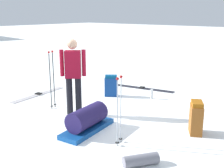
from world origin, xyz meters
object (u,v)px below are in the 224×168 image
(ski_pair_near, at_px, (39,94))
(ski_poles_planted_far, at_px, (52,77))
(thermos_bottle, at_px, (152,94))
(backpack_bright, at_px, (196,118))
(gear_sled, at_px, (87,120))
(skier_standing, at_px, (73,73))
(ski_poles_planted_near, at_px, (119,107))
(backpack_large_dark, at_px, (111,86))
(ski_pair_far, at_px, (142,88))
(sleeping_mat_rolled, at_px, (141,160))

(ski_pair_near, xyz_separation_m, ski_poles_planted_far, (-0.43, -1.19, 0.75))
(ski_poles_planted_far, relative_size, thermos_bottle, 5.34)
(thermos_bottle, bearing_deg, ski_pair_near, 123.09)
(ski_poles_planted_far, bearing_deg, backpack_bright, -76.40)
(ski_pair_near, relative_size, gear_sled, 1.43)
(skier_standing, height_order, ski_poles_planted_near, skier_standing)
(backpack_large_dark, xyz_separation_m, backpack_bright, (-0.86, -2.82, 0.03))
(skier_standing, bearing_deg, ski_poles_planted_far, 92.72)
(ski_pair_far, distance_m, sleeping_mat_rolled, 4.43)
(skier_standing, bearing_deg, gear_sled, -118.47)
(ski_poles_planted_near, distance_m, ski_poles_planted_far, 2.48)
(ski_pair_far, xyz_separation_m, backpack_bright, (-2.05, -2.60, 0.30))
(gear_sled, bearing_deg, ski_pair_near, 72.64)
(skier_standing, distance_m, backpack_large_dark, 1.77)
(skier_standing, bearing_deg, ski_pair_far, 0.94)
(backpack_bright, height_order, gear_sled, backpack_bright)
(ski_poles_planted_far, distance_m, thermos_bottle, 2.67)
(ski_poles_planted_near, bearing_deg, ski_pair_near, 75.75)
(backpack_bright, bearing_deg, ski_poles_planted_near, 146.67)
(backpack_bright, relative_size, sleeping_mat_rolled, 1.16)
(ski_poles_planted_near, distance_m, sleeping_mat_rolled, 0.98)
(ski_poles_planted_near, xyz_separation_m, ski_poles_planted_far, (0.49, 2.43, 0.08))
(ski_pair_near, relative_size, backpack_large_dark, 3.16)
(backpack_large_dark, height_order, ski_poles_planted_far, ski_poles_planted_far)
(skier_standing, distance_m, sleeping_mat_rolled, 2.71)
(skier_standing, distance_m, ski_poles_planted_far, 0.74)
(ski_pair_near, relative_size, sleeping_mat_rolled, 3.37)
(backpack_bright, bearing_deg, ski_pair_far, 51.74)
(skier_standing, height_order, thermos_bottle, skier_standing)
(sleeping_mat_rolled, relative_size, thermos_bottle, 2.12)
(ski_poles_planted_near, xyz_separation_m, thermos_bottle, (2.64, 0.98, -0.55))
(ski_poles_planted_far, bearing_deg, thermos_bottle, -34.02)
(backpack_large_dark, bearing_deg, thermos_bottle, -63.61)
(ski_poles_planted_near, distance_m, gear_sled, 0.94)
(gear_sled, relative_size, sleeping_mat_rolled, 2.37)
(ski_poles_planted_far, bearing_deg, backpack_large_dark, -15.19)
(ski_poles_planted_far, bearing_deg, ski_pair_near, 70.36)
(ski_pair_near, xyz_separation_m, thermos_bottle, (1.72, -2.64, 0.12))
(ski_poles_planted_far, distance_m, sleeping_mat_rolled, 3.31)
(skier_standing, bearing_deg, sleeping_mat_rolled, -109.95)
(skier_standing, xyz_separation_m, gear_sled, (-0.48, -0.89, -0.73))
(backpack_large_dark, distance_m, backpack_bright, 2.95)
(gear_sled, bearing_deg, skier_standing, 61.53)
(gear_sled, height_order, sleeping_mat_rolled, gear_sled)
(sleeping_mat_rolled, bearing_deg, ski_pair_far, 33.71)
(backpack_bright, distance_m, ski_poles_planted_near, 1.58)
(ski_pair_near, xyz_separation_m, backpack_large_dark, (1.22, -1.64, 0.27))
(ski_pair_far, xyz_separation_m, backpack_large_dark, (-1.19, 0.22, 0.28))
(ski_pair_near, distance_m, sleeping_mat_rolled, 4.50)
(ski_pair_near, height_order, ski_poles_planted_far, ski_poles_planted_far)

